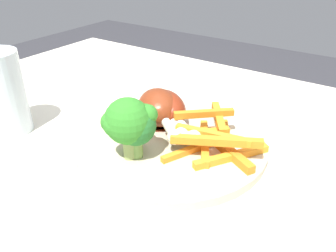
{
  "coord_description": "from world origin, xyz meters",
  "views": [
    {
      "loc": [
        -0.21,
        0.32,
        0.97
      ],
      "look_at": [
        0.0,
        0.0,
        0.75
      ],
      "focal_mm": 36.35,
      "sensor_mm": 36.0,
      "label": 1
    }
  ],
  "objects_px": {
    "broccoli_floret_middle": "(132,124)",
    "dining_table": "(171,214)",
    "broccoli_floret_back": "(135,125)",
    "carrot_fries_pile": "(215,138)",
    "broccoli_floret_front": "(128,122)",
    "water_glass": "(0,93)",
    "chicken_drumstick_extra": "(161,109)",
    "chicken_drumstick_far": "(159,109)",
    "dinner_plate": "(168,143)",
    "chicken_drumstick_near": "(168,109)"
  },
  "relations": [
    {
      "from": "chicken_drumstick_near",
      "to": "chicken_drumstick_far",
      "type": "bearing_deg",
      "value": 52.48
    },
    {
      "from": "chicken_drumstick_far",
      "to": "chicken_drumstick_extra",
      "type": "distance_m",
      "value": 0.01
    },
    {
      "from": "dining_table",
      "to": "carrot_fries_pile",
      "type": "relative_size",
      "value": 7.16
    },
    {
      "from": "broccoli_floret_middle",
      "to": "dinner_plate",
      "type": "bearing_deg",
      "value": -120.03
    },
    {
      "from": "dinner_plate",
      "to": "carrot_fries_pile",
      "type": "distance_m",
      "value": 0.07
    },
    {
      "from": "broccoli_floret_front",
      "to": "carrot_fries_pile",
      "type": "height_order",
      "value": "broccoli_floret_front"
    },
    {
      "from": "broccoli_floret_middle",
      "to": "carrot_fries_pile",
      "type": "distance_m",
      "value": 0.11
    },
    {
      "from": "chicken_drumstick_far",
      "to": "carrot_fries_pile",
      "type": "bearing_deg",
      "value": 173.09
    },
    {
      "from": "dinner_plate",
      "to": "chicken_drumstick_near",
      "type": "height_order",
      "value": "chicken_drumstick_near"
    },
    {
      "from": "chicken_drumstick_far",
      "to": "water_glass",
      "type": "relative_size",
      "value": 1.0
    },
    {
      "from": "dining_table",
      "to": "dinner_plate",
      "type": "distance_m",
      "value": 0.13
    },
    {
      "from": "broccoli_floret_middle",
      "to": "chicken_drumstick_near",
      "type": "height_order",
      "value": "broccoli_floret_middle"
    },
    {
      "from": "chicken_drumstick_near",
      "to": "chicken_drumstick_far",
      "type": "height_order",
      "value": "chicken_drumstick_far"
    },
    {
      "from": "chicken_drumstick_extra",
      "to": "broccoli_floret_back",
      "type": "bearing_deg",
      "value": 105.46
    },
    {
      "from": "dinner_plate",
      "to": "chicken_drumstick_far",
      "type": "xyz_separation_m",
      "value": [
        0.03,
        -0.03,
        0.03
      ]
    },
    {
      "from": "broccoli_floret_front",
      "to": "chicken_drumstick_far",
      "type": "bearing_deg",
      "value": -77.82
    },
    {
      "from": "broccoli_floret_front",
      "to": "broccoli_floret_back",
      "type": "height_order",
      "value": "broccoli_floret_front"
    },
    {
      "from": "chicken_drumstick_near",
      "to": "broccoli_floret_middle",
      "type": "bearing_deg",
      "value": 90.65
    },
    {
      "from": "carrot_fries_pile",
      "to": "chicken_drumstick_extra",
      "type": "bearing_deg",
      "value": -9.82
    },
    {
      "from": "broccoli_floret_middle",
      "to": "carrot_fries_pile",
      "type": "bearing_deg",
      "value": -145.94
    },
    {
      "from": "dining_table",
      "to": "broccoli_floret_front",
      "type": "distance_m",
      "value": 0.2
    },
    {
      "from": "dining_table",
      "to": "broccoli_floret_middle",
      "type": "relative_size",
      "value": 17.0
    },
    {
      "from": "broccoli_floret_middle",
      "to": "water_glass",
      "type": "xyz_separation_m",
      "value": [
        0.19,
        0.05,
        0.01
      ]
    },
    {
      "from": "broccoli_floret_back",
      "to": "carrot_fries_pile",
      "type": "distance_m",
      "value": 0.1
    },
    {
      "from": "dinner_plate",
      "to": "water_glass",
      "type": "relative_size",
      "value": 2.18
    },
    {
      "from": "chicken_drumstick_far",
      "to": "broccoli_floret_front",
      "type": "bearing_deg",
      "value": 102.18
    },
    {
      "from": "dinner_plate",
      "to": "chicken_drumstick_near",
      "type": "relative_size",
      "value": 1.97
    },
    {
      "from": "broccoli_floret_middle",
      "to": "dining_table",
      "type": "bearing_deg",
      "value": -119.8
    },
    {
      "from": "broccoli_floret_middle",
      "to": "chicken_drumstick_extra",
      "type": "distance_m",
      "value": 0.08
    },
    {
      "from": "broccoli_floret_front",
      "to": "water_glass",
      "type": "height_order",
      "value": "water_glass"
    },
    {
      "from": "broccoli_floret_middle",
      "to": "broccoli_floret_back",
      "type": "distance_m",
      "value": 0.02
    },
    {
      "from": "broccoli_floret_middle",
      "to": "broccoli_floret_back",
      "type": "bearing_deg",
      "value": 140.3
    },
    {
      "from": "broccoli_floret_front",
      "to": "broccoli_floret_back",
      "type": "bearing_deg",
      "value": -116.93
    },
    {
      "from": "broccoli_floret_front",
      "to": "chicken_drumstick_far",
      "type": "relative_size",
      "value": 0.67
    },
    {
      "from": "broccoli_floret_middle",
      "to": "chicken_drumstick_far",
      "type": "bearing_deg",
      "value": -82.68
    },
    {
      "from": "water_glass",
      "to": "chicken_drumstick_far",
      "type": "bearing_deg",
      "value": -146.68
    },
    {
      "from": "chicken_drumstick_extra",
      "to": "water_glass",
      "type": "distance_m",
      "value": 0.22
    },
    {
      "from": "broccoli_floret_middle",
      "to": "carrot_fries_pile",
      "type": "xyz_separation_m",
      "value": [
        -0.09,
        -0.06,
        -0.02
      ]
    },
    {
      "from": "broccoli_floret_front",
      "to": "carrot_fries_pile",
      "type": "xyz_separation_m",
      "value": [
        -0.08,
        -0.08,
        -0.04
      ]
    },
    {
      "from": "chicken_drumstick_far",
      "to": "broccoli_floret_back",
      "type": "bearing_deg",
      "value": 105.71
    },
    {
      "from": "dining_table",
      "to": "chicken_drumstick_extra",
      "type": "relative_size",
      "value": 7.98
    },
    {
      "from": "dinner_plate",
      "to": "chicken_drumstick_extra",
      "type": "bearing_deg",
      "value": -43.05
    },
    {
      "from": "broccoli_floret_front",
      "to": "water_glass",
      "type": "relative_size",
      "value": 0.67
    },
    {
      "from": "carrot_fries_pile",
      "to": "water_glass",
      "type": "bearing_deg",
      "value": 21.45
    },
    {
      "from": "carrot_fries_pile",
      "to": "chicken_drumstick_extra",
      "type": "height_order",
      "value": "chicken_drumstick_extra"
    },
    {
      "from": "chicken_drumstick_near",
      "to": "chicken_drumstick_extra",
      "type": "distance_m",
      "value": 0.01
    },
    {
      "from": "broccoli_floret_middle",
      "to": "chicken_drumstick_extra",
      "type": "height_order",
      "value": "broccoli_floret_middle"
    },
    {
      "from": "chicken_drumstick_near",
      "to": "chicken_drumstick_extra",
      "type": "relative_size",
      "value": 1.05
    },
    {
      "from": "dinner_plate",
      "to": "broccoli_floret_middle",
      "type": "distance_m",
      "value": 0.06
    },
    {
      "from": "broccoli_floret_middle",
      "to": "chicken_drumstick_far",
      "type": "distance_m",
      "value": 0.07
    }
  ]
}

